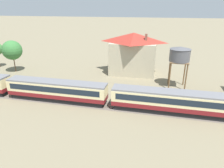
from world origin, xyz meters
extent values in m
plane|color=#7A7056|center=(0.00, 0.00, 0.00)|extent=(600.00, 600.00, 0.00)
cube|color=maroon|center=(0.24, 0.12, 1.30)|extent=(19.38, 3.04, 0.80)
cube|color=beige|center=(0.24, 0.12, 2.66)|extent=(19.38, 3.04, 1.91)
cube|color=#192330|center=(0.24, 0.12, 2.75)|extent=(17.83, 3.08, 1.07)
cube|color=slate|center=(0.24, 0.12, 3.76)|extent=(19.38, 2.86, 0.30)
cube|color=black|center=(0.24, 0.12, 0.46)|extent=(18.61, 2.62, 0.88)
cylinder|color=black|center=(6.63, -0.60, 0.45)|extent=(0.90, 0.18, 0.90)
cylinder|color=black|center=(6.63, 0.84, 0.45)|extent=(0.90, 0.18, 0.90)
cylinder|color=black|center=(-6.16, -0.60, 0.45)|extent=(0.90, 0.18, 0.90)
cylinder|color=black|center=(-6.16, 0.84, 0.45)|extent=(0.90, 0.18, 0.90)
cube|color=maroon|center=(-20.40, 0.12, 1.30)|extent=(19.38, 3.04, 0.80)
cube|color=beige|center=(-20.40, 0.12, 2.66)|extent=(19.38, 3.04, 1.91)
cube|color=#192330|center=(-20.40, 0.12, 2.75)|extent=(17.83, 3.08, 1.07)
cube|color=slate|center=(-20.40, 0.12, 3.76)|extent=(19.38, 2.86, 0.30)
cube|color=black|center=(-20.40, 0.12, 0.46)|extent=(18.61, 2.62, 0.88)
cylinder|color=black|center=(-14.00, -0.60, 0.45)|extent=(0.90, 0.18, 0.90)
cylinder|color=black|center=(-14.00, 0.84, 0.45)|extent=(0.90, 0.18, 0.90)
cylinder|color=black|center=(-26.80, -0.60, 0.45)|extent=(0.90, 0.18, 0.90)
cylinder|color=black|center=(-26.80, 0.84, 0.45)|extent=(0.90, 0.18, 0.90)
cube|color=#665B51|center=(-20.04, 0.12, 0.01)|extent=(131.40, 3.60, 0.01)
cube|color=#4C4238|center=(-20.04, -0.60, 0.02)|extent=(131.40, 0.12, 0.04)
cube|color=#4C4238|center=(-20.04, 0.84, 0.02)|extent=(131.40, 0.12, 0.04)
cube|color=#BCB293|center=(-8.59, 20.16, 4.15)|extent=(11.53, 8.17, 8.31)
pyramid|color=#9E2D23|center=(-8.59, 20.16, 9.50)|extent=(12.45, 8.83, 2.38)
cube|color=brown|center=(-5.36, 18.53, 9.62)|extent=(0.56, 0.56, 2.15)
cylinder|color=brown|center=(3.94, 13.97, 2.91)|extent=(0.28, 0.28, 5.82)
cylinder|color=brown|center=(0.61, 13.97, 2.91)|extent=(0.28, 0.28, 5.82)
cylinder|color=brown|center=(3.94, 10.64, 2.91)|extent=(0.28, 0.28, 5.82)
cylinder|color=brown|center=(0.61, 10.64, 2.91)|extent=(0.28, 0.28, 5.82)
cube|color=brown|center=(2.27, 12.31, 5.90)|extent=(3.83, 3.83, 0.16)
cylinder|color=#56565B|center=(2.27, 12.31, 7.28)|extent=(4.24, 4.24, 2.60)
cone|color=#56565B|center=(2.27, 12.31, 8.83)|extent=(4.45, 4.45, 0.50)
cylinder|color=brown|center=(-40.28, 14.08, 2.21)|extent=(0.24, 0.24, 4.41)
sphere|color=#387538|center=(-40.28, 14.08, 5.96)|extent=(5.15, 5.15, 5.15)
camera|label=1|loc=(-2.33, -31.38, 17.01)|focal=32.00mm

